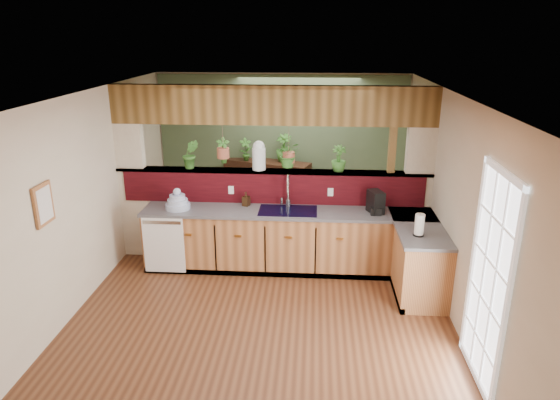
# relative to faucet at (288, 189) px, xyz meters

# --- Properties ---
(ground) EXTENTS (4.60, 7.00, 0.01)m
(ground) POSITION_rel_faucet_xyz_m (-0.24, -1.13, -1.17)
(ground) COLOR #522D19
(ground) RESTS_ON ground
(ceiling) EXTENTS (4.60, 7.00, 0.01)m
(ceiling) POSITION_rel_faucet_xyz_m (-0.24, -1.13, 1.43)
(ceiling) COLOR brown
(ceiling) RESTS_ON ground
(wall_back) EXTENTS (4.60, 0.02, 2.60)m
(wall_back) POSITION_rel_faucet_xyz_m (-0.24, 2.37, 0.13)
(wall_back) COLOR beige
(wall_back) RESTS_ON ground
(wall_left) EXTENTS (0.02, 7.00, 2.60)m
(wall_left) POSITION_rel_faucet_xyz_m (-2.54, -1.13, 0.13)
(wall_left) COLOR beige
(wall_left) RESTS_ON ground
(wall_right) EXTENTS (0.02, 7.00, 2.60)m
(wall_right) POSITION_rel_faucet_xyz_m (2.06, -1.13, 0.13)
(wall_right) COLOR beige
(wall_right) RESTS_ON ground
(pass_through_partition) EXTENTS (4.60, 0.21, 2.60)m
(pass_through_partition) POSITION_rel_faucet_xyz_m (-0.21, 0.22, 0.02)
(pass_through_partition) COLOR beige
(pass_through_partition) RESTS_ON ground
(pass_through_ledge) EXTENTS (4.60, 0.21, 0.04)m
(pass_through_ledge) POSITION_rel_faucet_xyz_m (-0.24, 0.22, 0.20)
(pass_through_ledge) COLOR brown
(pass_through_ledge) RESTS_ON ground
(header_beam) EXTENTS (4.60, 0.15, 0.55)m
(header_beam) POSITION_rel_faucet_xyz_m (-0.24, 0.22, 1.16)
(header_beam) COLOR brown
(header_beam) RESTS_ON ground
(sage_backwall) EXTENTS (4.55, 0.02, 2.55)m
(sage_backwall) POSITION_rel_faucet_xyz_m (-0.24, 2.35, 0.13)
(sage_backwall) COLOR #495E40
(sage_backwall) RESTS_ON ground
(countertop) EXTENTS (4.14, 1.52, 0.90)m
(countertop) POSITION_rel_faucet_xyz_m (0.60, -0.26, -0.72)
(countertop) COLOR #945B33
(countertop) RESTS_ON ground
(dishwasher) EXTENTS (0.58, 0.03, 0.82)m
(dishwasher) POSITION_rel_faucet_xyz_m (-1.72, -0.47, -0.71)
(dishwasher) COLOR white
(dishwasher) RESTS_ON ground
(navy_sink) EXTENTS (0.82, 0.50, 0.18)m
(navy_sink) POSITION_rel_faucet_xyz_m (0.01, -0.15, -0.34)
(navy_sink) COLOR black
(navy_sink) RESTS_ON countertop
(french_door) EXTENTS (0.06, 1.02, 2.16)m
(french_door) POSITION_rel_faucet_xyz_m (2.03, -2.43, -0.12)
(french_door) COLOR white
(french_door) RESTS_ON ground
(framed_print) EXTENTS (0.04, 0.35, 0.45)m
(framed_print) POSITION_rel_faucet_xyz_m (-2.51, -1.93, 0.38)
(framed_print) COLOR #945B33
(framed_print) RESTS_ON wall_left
(faucet) EXTENTS (0.21, 0.22, 0.50)m
(faucet) POSITION_rel_faucet_xyz_m (0.00, 0.00, 0.00)
(faucet) COLOR #B7B7B2
(faucet) RESTS_ON countertop
(dish_stack) EXTENTS (0.35, 0.35, 0.31)m
(dish_stack) POSITION_rel_faucet_xyz_m (-1.56, -0.18, -0.17)
(dish_stack) COLOR #A8B7DA
(dish_stack) RESTS_ON countertop
(soap_dispenser) EXTENTS (0.12, 0.12, 0.21)m
(soap_dispenser) POSITION_rel_faucet_xyz_m (-0.60, 0.02, -0.16)
(soap_dispenser) COLOR #3A2715
(soap_dispenser) RESTS_ON countertop
(coffee_maker) EXTENTS (0.17, 0.28, 0.31)m
(coffee_maker) POSITION_rel_faucet_xyz_m (1.23, -0.15, -0.12)
(coffee_maker) COLOR black
(coffee_maker) RESTS_ON countertop
(paper_towel) EXTENTS (0.14, 0.14, 0.30)m
(paper_towel) POSITION_rel_faucet_xyz_m (1.68, -0.94, -0.13)
(paper_towel) COLOR black
(paper_towel) RESTS_ON countertop
(glass_jar) EXTENTS (0.19, 0.19, 0.43)m
(glass_jar) POSITION_rel_faucet_xyz_m (-0.43, 0.22, 0.44)
(glass_jar) COLOR silver
(glass_jar) RESTS_ON pass_through_ledge
(ledge_plant_left) EXTENTS (0.28, 0.25, 0.43)m
(ledge_plant_left) POSITION_rel_faucet_xyz_m (-1.44, 0.22, 0.44)
(ledge_plant_left) COLOR #2F6422
(ledge_plant_left) RESTS_ON pass_through_ledge
(ledge_plant_right) EXTENTS (0.24, 0.24, 0.37)m
(ledge_plant_right) POSITION_rel_faucet_xyz_m (0.72, 0.22, 0.41)
(ledge_plant_right) COLOR #2F6422
(ledge_plant_right) RESTS_ON pass_through_ledge
(hanging_plant_a) EXTENTS (0.22, 0.18, 0.49)m
(hanging_plant_a) POSITION_rel_faucet_xyz_m (-0.95, 0.22, 0.62)
(hanging_plant_a) COLOR brown
(hanging_plant_a) RESTS_ON header_beam
(hanging_plant_b) EXTENTS (0.35, 0.31, 0.54)m
(hanging_plant_b) POSITION_rel_faucet_xyz_m (0.00, 0.22, 0.62)
(hanging_plant_b) COLOR brown
(hanging_plant_b) RESTS_ON header_beam
(shelving_console) EXTENTS (1.65, 0.93, 1.07)m
(shelving_console) POSITION_rel_faucet_xyz_m (-0.50, 2.12, -0.67)
(shelving_console) COLOR black
(shelving_console) RESTS_ON ground
(shelf_plant_a) EXTENTS (0.26, 0.22, 0.43)m
(shelf_plant_a) POSITION_rel_faucet_xyz_m (-0.89, 2.12, 0.08)
(shelf_plant_a) COLOR #2F6422
(shelf_plant_a) RESTS_ON shelving_console
(shelf_plant_b) EXTENTS (0.34, 0.34, 0.50)m
(shelf_plant_b) POSITION_rel_faucet_xyz_m (-0.19, 2.12, 0.12)
(shelf_plant_b) COLOR #2F6422
(shelf_plant_b) RESTS_ON shelving_console
(floor_plant) EXTENTS (0.74, 0.65, 0.78)m
(floor_plant) POSITION_rel_faucet_xyz_m (0.67, 1.08, -0.78)
(floor_plant) COLOR #2F6422
(floor_plant) RESTS_ON ground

